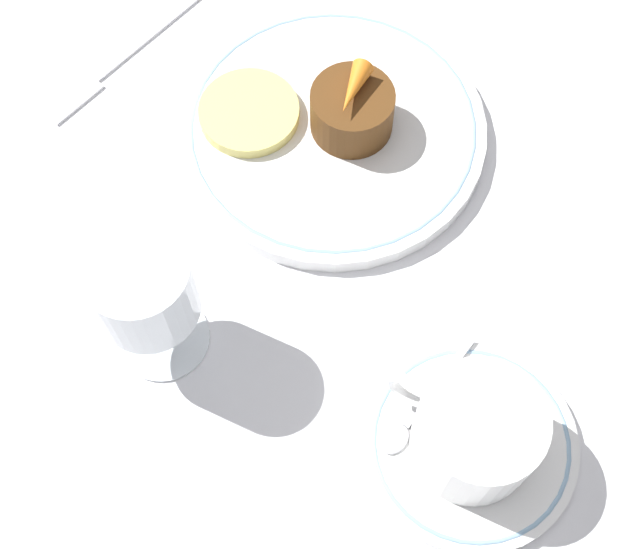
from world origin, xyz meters
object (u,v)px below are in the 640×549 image
(dinner_plate, at_px, (333,130))
(fork, at_px, (112,64))
(coffee_cup, at_px, (477,432))
(wine_glass, at_px, (144,293))
(dessert_cake, at_px, (352,111))

(dinner_plate, height_order, fork, dinner_plate)
(coffee_cup, relative_size, wine_glass, 0.93)
(fork, bearing_deg, dessert_cake, -166.34)
(coffee_cup, xyz_separation_m, fork, (0.39, -0.12, -0.04))
(dinner_plate, relative_size, coffee_cup, 2.23)
(coffee_cup, relative_size, dessert_cake, 1.68)
(dinner_plate, bearing_deg, wine_glass, 87.97)
(wine_glass, height_order, dessert_cake, wine_glass)
(coffee_cup, distance_m, wine_glass, 0.22)
(wine_glass, bearing_deg, dessert_cake, -94.98)
(dinner_plate, bearing_deg, fork, 12.11)
(dinner_plate, bearing_deg, coffee_cup, 142.42)
(wine_glass, bearing_deg, dinner_plate, -92.03)
(coffee_cup, bearing_deg, dinner_plate, -37.58)
(wine_glass, distance_m, dessert_cake, 0.22)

